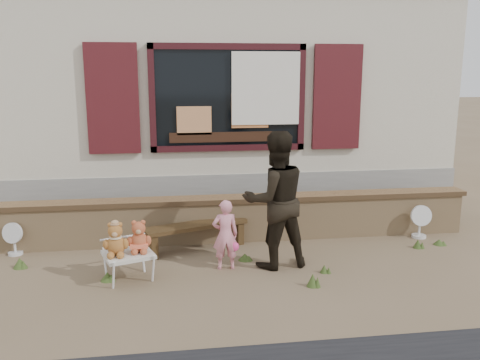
{
  "coord_description": "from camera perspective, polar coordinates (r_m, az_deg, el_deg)",
  "views": [
    {
      "loc": [
        -0.96,
        -6.18,
        2.47
      ],
      "look_at": [
        0.0,
        0.6,
        1.0
      ],
      "focal_mm": 38.0,
      "sensor_mm": 36.0,
      "label": 1
    }
  ],
  "objects": [
    {
      "name": "child",
      "position": [
        6.44,
        -1.66,
        -6.16
      ],
      "size": [
        0.33,
        0.22,
        0.91
      ],
      "primitive_type": "imported",
      "rotation": [
        0.0,
        0.0,
        3.15
      ],
      "color": "pink",
      "rests_on": "ground"
    },
    {
      "name": "ground",
      "position": [
        6.73,
        0.72,
        -9.43
      ],
      "size": [
        80.0,
        80.0,
        0.0
      ],
      "primitive_type": "plane",
      "color": "brown",
      "rests_on": "ground"
    },
    {
      "name": "fan_left",
      "position": [
        7.64,
        -24.03,
        -6.02
      ],
      "size": [
        0.3,
        0.19,
        0.46
      ],
      "rotation": [
        0.0,
        0.0,
        -0.3
      ],
      "color": "silver",
      "rests_on": "ground"
    },
    {
      "name": "bench",
      "position": [
        7.2,
        -4.96,
        -5.68
      ],
      "size": [
        1.5,
        0.78,
        0.38
      ],
      "rotation": [
        0.0,
        0.0,
        0.34
      ],
      "color": "#352512",
      "rests_on": "ground"
    },
    {
      "name": "shopfront",
      "position": [
        10.72,
        -2.95,
        9.59
      ],
      "size": [
        8.04,
        5.13,
        4.0
      ],
      "color": "#AFA58D",
      "rests_on": "ground"
    },
    {
      "name": "folding_chair",
      "position": [
        6.29,
        -12.43,
        -8.27
      ],
      "size": [
        0.69,
        0.65,
        0.34
      ],
      "rotation": [
        0.0,
        0.0,
        0.33
      ],
      "color": "beige",
      "rests_on": "ground"
    },
    {
      "name": "adult",
      "position": [
        6.44,
        3.98,
        -2.26
      ],
      "size": [
        0.95,
        0.8,
        1.75
      ],
      "primitive_type": "imported",
      "rotation": [
        0.0,
        0.0,
        3.31
      ],
      "color": "black",
      "rests_on": "ground"
    },
    {
      "name": "teddy_bear_right",
      "position": [
        6.25,
        -11.28,
        -6.12
      ],
      "size": [
        0.36,
        0.33,
        0.4
      ],
      "primitive_type": null,
      "rotation": [
        0.0,
        0.0,
        0.33
      ],
      "color": "brown",
      "rests_on": "folding_chair"
    },
    {
      "name": "teddy_bear_left",
      "position": [
        6.18,
        -13.79,
        -6.38
      ],
      "size": [
        0.37,
        0.34,
        0.41
      ],
      "primitive_type": null,
      "rotation": [
        0.0,
        0.0,
        0.33
      ],
      "color": "brown",
      "rests_on": "folding_chair"
    },
    {
      "name": "fan_right",
      "position": [
        8.15,
        19.54,
        -4.38
      ],
      "size": [
        0.32,
        0.21,
        0.51
      ],
      "rotation": [
        0.0,
        0.0,
        -0.08
      ],
      "color": "silver",
      "rests_on": "ground"
    },
    {
      "name": "brick_wall",
      "position": [
        7.55,
        -0.43,
        -4.26
      ],
      "size": [
        7.1,
        0.36,
        0.67
      ],
      "color": "tan",
      "rests_on": "ground"
    },
    {
      "name": "grass_tufts",
      "position": [
        6.65,
        -0.09,
        -9.14
      ],
      "size": [
        5.96,
        1.31,
        0.16
      ],
      "color": "#384D1F",
      "rests_on": "ground"
    }
  ]
}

